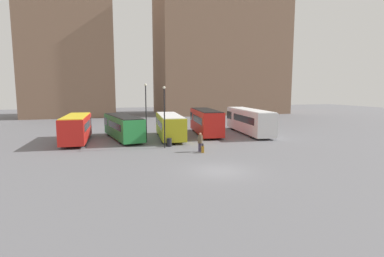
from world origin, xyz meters
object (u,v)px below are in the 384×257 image
at_px(suitcase, 203,149).
at_px(lamp_post_0, 146,109).
at_px(bus_0, 77,128).
at_px(lamp_post_1, 164,112).
at_px(bus_1, 123,126).
at_px(bus_3, 206,121).
at_px(bus_2, 170,125).
at_px(trash_bin, 169,142).
at_px(traveler, 200,140).
at_px(bus_4, 249,120).

relative_size(suitcase, lamp_post_0, 0.14).
bearing_deg(bus_0, lamp_post_1, -123.35).
xyz_separation_m(bus_1, bus_3, (10.60, 0.68, 0.23)).
distance_m(bus_3, lamp_post_1, 10.45).
relative_size(bus_2, bus_3, 0.98).
relative_size(bus_0, trash_bin, 11.01).
height_order(bus_0, suitcase, bus_0).
xyz_separation_m(bus_1, bus_2, (5.43, -0.96, 0.03)).
bearing_deg(bus_0, lamp_post_0, -105.74).
bearing_deg(bus_2, traveler, -167.38).
bearing_deg(traveler, bus_3, -3.03).
relative_size(bus_0, suitcase, 10.59).
height_order(bus_1, suitcase, bus_1).
bearing_deg(bus_1, lamp_post_1, -162.03).
distance_m(traveler, trash_bin, 4.08).
height_order(lamp_post_0, lamp_post_1, lamp_post_0).
relative_size(traveler, trash_bin, 2.11).
distance_m(lamp_post_0, lamp_post_1, 4.06).
xyz_separation_m(bus_0, bus_1, (5.06, 0.50, -0.09)).
height_order(bus_2, suitcase, bus_2).
height_order(bus_0, bus_1, bus_0).
relative_size(suitcase, trash_bin, 1.04).
distance_m(bus_4, traveler, 13.77).
bearing_deg(bus_1, trash_bin, -155.69).
xyz_separation_m(traveler, trash_bin, (-2.24, 3.36, -0.64)).
height_order(bus_3, suitcase, bus_3).
height_order(bus_3, bus_4, bus_3).
relative_size(bus_0, bus_4, 0.76).
xyz_separation_m(bus_1, lamp_post_0, (2.35, -3.00, 2.23)).
bearing_deg(bus_1, bus_2, -109.77).
relative_size(bus_2, bus_4, 0.82).
distance_m(bus_0, bus_1, 5.09).
height_order(bus_4, lamp_post_1, lamp_post_1).
xyz_separation_m(bus_0, suitcase, (11.58, -9.57, -1.30)).
distance_m(bus_2, bus_3, 5.43).
bearing_deg(bus_3, lamp_post_1, 145.23).
height_order(traveler, lamp_post_0, lamp_post_0).
distance_m(bus_1, bus_4, 16.40).
xyz_separation_m(bus_2, bus_4, (10.97, 0.87, 0.21)).
relative_size(bus_3, bus_4, 0.83).
relative_size(bus_0, bus_2, 0.93).
bearing_deg(trash_bin, bus_4, 26.62).
height_order(bus_1, traveler, bus_1).
xyz_separation_m(bus_0, lamp_post_0, (7.41, -2.50, 2.14)).
distance_m(bus_1, bus_3, 10.63).
distance_m(traveler, lamp_post_1, 4.65).
relative_size(bus_3, lamp_post_1, 1.66).
bearing_deg(bus_3, trash_bin, 145.15).
bearing_deg(suitcase, bus_4, -25.60).
relative_size(bus_2, lamp_post_1, 1.63).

